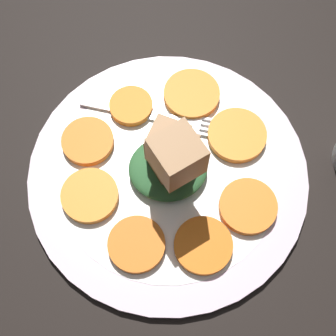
# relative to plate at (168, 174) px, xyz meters

# --- Properties ---
(table_slab) EXTENTS (1.20, 1.20, 0.02)m
(table_slab) POSITION_rel_plate_xyz_m (0.00, 0.00, -0.02)
(table_slab) COLOR black
(table_slab) RESTS_ON ground
(plate) EXTENTS (0.31, 0.31, 0.01)m
(plate) POSITION_rel_plate_xyz_m (0.00, 0.00, 0.00)
(plate) COLOR silver
(plate) RESTS_ON table_slab
(carrot_slice_0) EXTENTS (0.07, 0.07, 0.01)m
(carrot_slice_0) POSITION_rel_plate_xyz_m (-0.08, -0.04, 0.01)
(carrot_slice_0) COLOR orange
(carrot_slice_0) RESTS_ON plate
(carrot_slice_1) EXTENTS (0.07, 0.07, 0.01)m
(carrot_slice_1) POSITION_rel_plate_xyz_m (-0.03, -0.09, 0.01)
(carrot_slice_1) COLOR orange
(carrot_slice_1) RESTS_ON plate
(carrot_slice_2) EXTENTS (0.05, 0.05, 0.01)m
(carrot_slice_2) POSITION_rel_plate_xyz_m (0.04, -0.08, 0.01)
(carrot_slice_2) COLOR orange
(carrot_slice_2) RESTS_ON plate
(carrot_slice_3) EXTENTS (0.06, 0.06, 0.01)m
(carrot_slice_3) POSITION_rel_plate_xyz_m (0.09, -0.04, 0.01)
(carrot_slice_3) COLOR orange
(carrot_slice_3) RESTS_ON plate
(carrot_slice_4) EXTENTS (0.06, 0.06, 0.01)m
(carrot_slice_4) POSITION_rel_plate_xyz_m (0.08, 0.02, 0.01)
(carrot_slice_4) COLOR orange
(carrot_slice_4) RESTS_ON plate
(carrot_slice_5) EXTENTS (0.06, 0.06, 0.01)m
(carrot_slice_5) POSITION_rel_plate_xyz_m (0.04, 0.08, 0.01)
(carrot_slice_5) COLOR orange
(carrot_slice_5) RESTS_ON plate
(carrot_slice_6) EXTENTS (0.06, 0.06, 0.01)m
(carrot_slice_6) POSITION_rel_plate_xyz_m (-0.03, 0.09, 0.01)
(carrot_slice_6) COLOR orange
(carrot_slice_6) RESTS_ON plate
(carrot_slice_7) EXTENTS (0.06, 0.06, 0.01)m
(carrot_slice_7) POSITION_rel_plate_xyz_m (-0.08, 0.05, 0.01)
(carrot_slice_7) COLOR orange
(carrot_slice_7) RESTS_ON plate
(center_pile) EXTENTS (0.08, 0.09, 0.10)m
(center_pile) POSITION_rel_plate_xyz_m (-0.00, 0.00, 0.05)
(center_pile) COLOR #2D6033
(center_pile) RESTS_ON plate
(fork) EXTENTS (0.19, 0.07, 0.00)m
(fork) POSITION_rel_plate_xyz_m (-0.00, -0.06, 0.01)
(fork) COLOR silver
(fork) RESTS_ON plate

